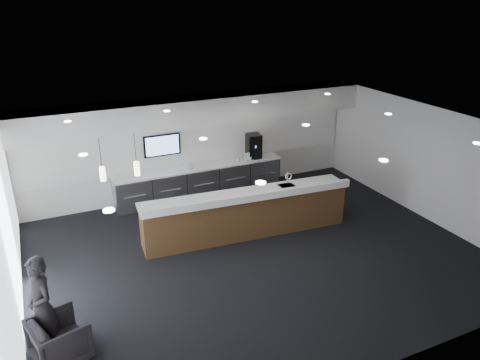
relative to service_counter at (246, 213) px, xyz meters
name	(u,v)px	position (x,y,z in m)	size (l,w,h in m)	color
ground	(255,254)	(-0.24, -0.98, -0.58)	(10.00, 10.00, 0.00)	black
ceiling	(257,130)	(-0.24, -0.98, 2.42)	(10.00, 8.00, 0.02)	black
back_wall	(195,145)	(-0.24, 3.02, 0.92)	(10.00, 0.02, 3.00)	white
left_wall	(7,244)	(-5.24, -0.98, 0.92)	(0.02, 8.00, 3.00)	white
right_wall	(426,163)	(4.76, -0.98, 0.92)	(0.02, 8.00, 3.00)	white
soffit_bulkhead	(199,109)	(-0.24, 2.57, 2.07)	(10.00, 0.90, 0.70)	white
alcove_panel	(195,142)	(-0.24, 2.99, 1.02)	(9.80, 0.06, 1.40)	white
window_blinds_wall	(9,243)	(-5.20, -0.98, 0.92)	(0.04, 7.36, 2.55)	#A6B9C8
back_credenza	(200,181)	(-0.24, 2.66, -0.10)	(5.06, 0.66, 0.95)	gray
wall_tv	(162,145)	(-1.24, 2.93, 1.07)	(1.05, 0.08, 0.62)	black
pendant_left	(137,169)	(-2.64, -0.18, 1.67)	(0.12, 0.12, 0.30)	#FFEEC6
pendant_right	(103,174)	(-3.34, -0.18, 1.67)	(0.12, 0.12, 0.30)	#FFEEC6
ceiling_can_lights	(257,131)	(-0.24, -0.98, 2.39)	(7.00, 5.00, 0.02)	white
service_counter	(246,213)	(0.00, 0.00, 0.00)	(5.29, 1.27, 1.49)	#4A3018
coffee_machine	(254,146)	(1.55, 2.73, 0.73)	(0.47, 0.57, 0.72)	black
info_sign_left	(191,166)	(-0.55, 2.55, 0.48)	(0.15, 0.02, 0.21)	white
info_sign_right	(247,157)	(1.23, 2.54, 0.49)	(0.17, 0.02, 0.23)	white
armchair	(60,339)	(-4.64, -2.57, -0.19)	(0.83, 0.86, 0.78)	black
lounge_guest	(41,305)	(-4.82, -2.22, 0.31)	(0.65, 0.43, 1.78)	black
cup_0	(250,158)	(1.34, 2.54, 0.43)	(0.11, 0.11, 0.10)	white
cup_1	(246,159)	(1.20, 2.54, 0.43)	(0.11, 0.11, 0.10)	white
cup_2	(242,159)	(1.06, 2.54, 0.43)	(0.11, 0.11, 0.10)	white
cup_3	(237,160)	(0.92, 2.54, 0.43)	(0.11, 0.11, 0.10)	white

